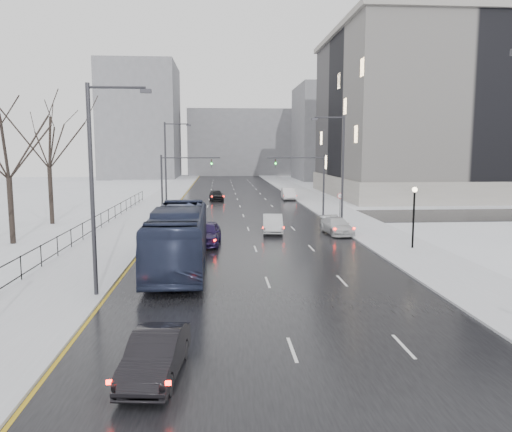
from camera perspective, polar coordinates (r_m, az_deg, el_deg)
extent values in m
cube|color=black|center=(63.99, -1.92, 1.30)|extent=(16.00, 150.00, 0.04)
cube|color=black|center=(52.09, -1.40, -0.13)|extent=(130.00, 10.00, 0.04)
cube|color=silver|center=(64.43, -11.30, 1.25)|extent=(5.00, 150.00, 0.16)
cube|color=silver|center=(65.24, 7.34, 1.41)|extent=(5.00, 150.00, 0.16)
cube|color=white|center=(66.29, -19.47, 1.12)|extent=(14.00, 150.00, 0.12)
cube|color=black|center=(35.61, -21.31, -1.97)|extent=(0.04, 70.00, 0.05)
cube|color=black|center=(35.78, -21.23, -3.55)|extent=(0.04, 70.00, 0.05)
cylinder|color=black|center=(35.71, -21.26, -2.92)|extent=(0.06, 0.06, 1.30)
cylinder|color=#2D2D33|center=(44.94, 9.88, 4.91)|extent=(0.20, 0.20, 10.00)
cylinder|color=#2D2D33|center=(44.69, 8.38, 11.09)|extent=(2.60, 0.12, 0.12)
cube|color=#2D2D33|center=(44.42, 6.70, 10.94)|extent=(0.50, 0.25, 0.18)
cylinder|color=#2D2D33|center=(24.37, -18.23, 2.51)|extent=(0.20, 0.20, 10.00)
cylinder|color=#2D2D33|center=(24.17, -15.64, 13.97)|extent=(2.60, 0.12, 0.12)
cube|color=#2D2D33|center=(23.94, -12.48, 13.78)|extent=(0.50, 0.25, 0.18)
cylinder|color=#2D2D33|center=(55.91, -10.29, 5.40)|extent=(0.20, 0.20, 10.00)
cylinder|color=#2D2D33|center=(55.82, -9.06, 10.35)|extent=(2.60, 0.12, 0.12)
cube|color=#2D2D33|center=(55.72, -7.70, 10.23)|extent=(0.50, 0.25, 0.18)
cylinder|color=black|center=(36.48, 17.56, -0.40)|extent=(0.14, 0.14, 4.00)
sphere|color=#FFE5B2|center=(36.27, 17.69, 2.89)|extent=(0.36, 0.36, 0.36)
cylinder|color=#2D2D33|center=(52.82, 7.74, 3.43)|extent=(0.20, 0.20, 6.50)
cylinder|color=#2D2D33|center=(52.16, 4.55, 6.67)|extent=(6.00, 0.12, 0.12)
imported|color=#2D2D33|center=(51.90, 2.24, 6.02)|extent=(0.15, 0.18, 0.90)
sphere|color=#19FF33|center=(51.75, 2.26, 6.01)|extent=(0.16, 0.16, 0.16)
cylinder|color=#2D2D33|center=(52.03, -10.71, 3.31)|extent=(0.20, 0.20, 6.50)
cylinder|color=#2D2D33|center=(51.65, -7.46, 6.62)|extent=(6.00, 0.12, 0.12)
imported|color=#2D2D33|center=(51.58, -5.11, 5.99)|extent=(0.15, 0.18, 0.90)
sphere|color=#19FF33|center=(51.43, -5.11, 5.98)|extent=(0.16, 0.16, 0.16)
cylinder|color=#2D2D33|center=(49.29, 9.57, 0.95)|extent=(0.06, 0.06, 2.50)
cylinder|color=white|center=(49.17, 9.60, 2.28)|extent=(0.60, 0.03, 0.60)
torus|color=#B20C0C|center=(49.17, 9.60, 2.28)|extent=(0.58, 0.06, 0.58)
cube|color=gray|center=(84.49, 22.57, 10.39)|extent=(40.00, 30.00, 24.00)
cube|color=gray|center=(86.12, 23.00, 18.64)|extent=(41.00, 31.00, 0.80)
cube|color=gray|center=(84.52, 22.21, 3.27)|extent=(40.60, 30.60, 3.00)
cube|color=slate|center=(122.48, 10.39, 9.31)|extent=(24.00, 20.00, 22.00)
cube|color=slate|center=(130.22, -13.00, 10.45)|extent=(18.00, 22.00, 28.00)
cube|color=slate|center=(143.72, -1.60, 8.35)|extent=(30.00, 18.00, 18.00)
imported|color=black|center=(16.20, -11.42, -15.27)|extent=(1.92, 4.39, 1.40)
imported|color=#212842|center=(29.81, -8.82, -2.44)|extent=(3.21, 13.09, 3.64)
imported|color=#221642|center=(36.98, -5.70, -1.97)|extent=(2.33, 5.11, 1.70)
imported|color=silver|center=(42.21, 1.92, -0.87)|extent=(1.99, 4.77, 1.54)
imported|color=silver|center=(42.02, 9.20, -1.12)|extent=(2.37, 4.86, 1.36)
imported|color=black|center=(69.36, -4.57, 2.40)|extent=(2.22, 4.56, 1.50)
imported|color=white|center=(70.72, 3.72, 2.56)|extent=(1.91, 5.01, 1.63)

